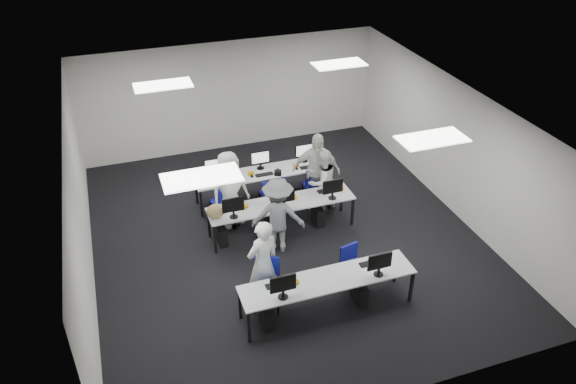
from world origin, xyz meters
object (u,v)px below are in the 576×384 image
object	(u,v)px
chair_0	(267,292)
student_1	(322,181)
student_0	(263,263)
student_2	(230,189)
chair_5	(223,208)
desk_mid	(282,205)
chair_4	(317,196)
student_3	(316,171)
chair_6	(272,199)
chair_1	(353,273)
photographer	(278,216)
chair_2	(226,215)
chair_3	(272,207)
desk_front	(328,281)
chair_7	(314,192)

from	to	relation	value
chair_0	student_1	distance (m)	3.42
student_1	student_0	bearing A→B (deg)	30.88
student_1	student_2	world-z (taller)	student_2
chair_5	desk_mid	bearing A→B (deg)	-54.12
chair_4	student_3	xyz separation A→B (m)	(-0.03, 0.06, 0.65)
chair_0	student_3	bearing A→B (deg)	74.64
chair_6	student_0	xyz separation A→B (m)	(-1.07, -2.87, 0.61)
chair_1	chair_6	distance (m)	3.07
chair_1	photographer	xyz separation A→B (m)	(-1.02, 1.50, 0.59)
chair_2	chair_5	bearing A→B (deg)	109.79
chair_4	student_2	bearing A→B (deg)	174.18
chair_6	student_0	size ratio (longest dim) A/B	0.49
chair_3	chair_6	world-z (taller)	chair_6
desk_front	photographer	distance (m)	2.03
chair_1	chair_3	size ratio (longest dim) A/B	1.01
chair_2	photographer	world-z (taller)	photographer
chair_1	student_1	bearing A→B (deg)	69.39
desk_mid	chair_5	distance (m)	1.46
chair_2	student_1	size ratio (longest dim) A/B	0.54
desk_mid	chair_1	distance (m)	2.26
student_0	student_2	bearing A→B (deg)	-108.51
chair_7	student_1	distance (m)	0.61
chair_5	desk_front	bearing A→B (deg)	-88.29
chair_0	student_1	size ratio (longest dim) A/B	0.63
chair_4	photographer	distance (m)	1.95
desk_front	chair_3	world-z (taller)	chair_3
chair_3	photographer	distance (m)	1.36
chair_4	chair_5	xyz separation A→B (m)	(-2.21, 0.21, -0.00)
desk_front	desk_mid	size ratio (longest dim) A/B	1.00
chair_4	student_3	distance (m)	0.65
desk_mid	student_2	size ratio (longest dim) A/B	1.81
chair_5	student_0	distance (m)	2.90
chair_1	chair_3	bearing A→B (deg)	93.75
desk_mid	student_1	bearing A→B (deg)	24.02
chair_0	chair_1	size ratio (longest dim) A/B	1.16
student_1	photographer	world-z (taller)	photographer
chair_0	chair_3	size ratio (longest dim) A/B	1.17
chair_2	chair_7	distance (m)	2.20
student_3	photographer	bearing A→B (deg)	-112.29
chair_4	chair_7	distance (m)	0.20
chair_0	student_2	size ratio (longest dim) A/B	0.55
chair_1	chair_6	bearing A→B (deg)	90.71
student_2	desk_mid	bearing A→B (deg)	-51.99
chair_7	chair_5	bearing A→B (deg)	177.68
chair_7	student_1	world-z (taller)	student_1
desk_front	chair_1	size ratio (longest dim) A/B	3.86
chair_0	student_0	distance (m)	0.60
chair_7	student_3	world-z (taller)	student_3
desk_front	chair_2	size ratio (longest dim) A/B	3.85
desk_front	student_3	size ratio (longest dim) A/B	1.72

